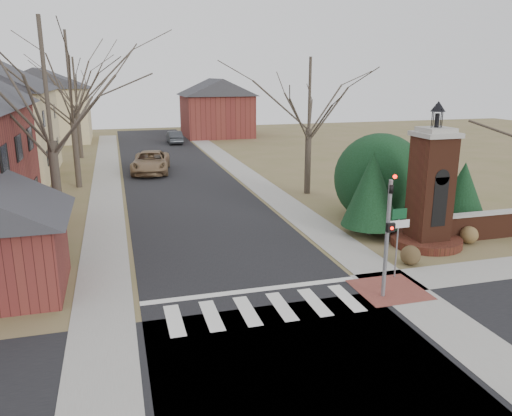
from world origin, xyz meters
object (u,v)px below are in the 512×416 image
object	(u,v)px
sign_post	(398,229)
pickup_truck	(151,162)
distant_car	(174,137)
brick_gate_monument	(430,199)
traffic_signal_pole	(388,227)

from	to	relation	value
sign_post	pickup_truck	bearing A→B (deg)	107.13
distant_car	brick_gate_monument	bearing A→B (deg)	100.24
sign_post	pickup_truck	world-z (taller)	sign_post
pickup_truck	distant_car	xyz separation A→B (m)	(3.85, 16.59, -0.14)
brick_gate_monument	sign_post	bearing A→B (deg)	-138.58
traffic_signal_pole	pickup_truck	bearing A→B (deg)	103.50
brick_gate_monument	pickup_truck	xyz separation A→B (m)	(-10.80, 20.97, -1.33)
traffic_signal_pole	brick_gate_monument	bearing A→B (deg)	43.24
sign_post	traffic_signal_pole	bearing A→B (deg)	-132.43
brick_gate_monument	traffic_signal_pole	bearing A→B (deg)	-136.76
traffic_signal_pole	pickup_truck	size ratio (longest dim) A/B	0.75
sign_post	pickup_truck	distance (m)	25.11
pickup_truck	distant_car	distance (m)	17.03
sign_post	brick_gate_monument	xyz separation A→B (m)	(3.41, 3.01, 0.22)
distant_car	sign_post	bearing A→B (deg)	94.75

